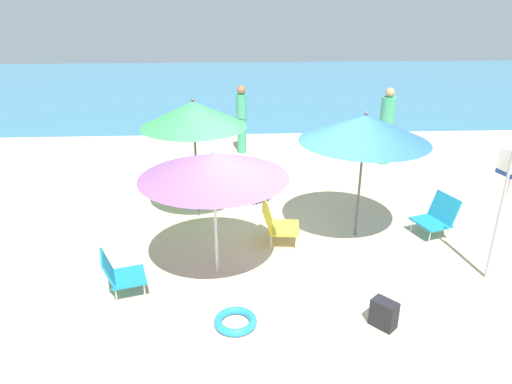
{
  "coord_description": "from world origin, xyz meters",
  "views": [
    {
      "loc": [
        -0.78,
        -6.25,
        3.67
      ],
      "look_at": [
        -0.4,
        0.79,
        0.7
      ],
      "focal_mm": 32.6,
      "sensor_mm": 36.0,
      "label": 1
    }
  ],
  "objects_px": {
    "umbrella_purple": "(213,166)",
    "beach_bag": "(384,314)",
    "beach_chair_b": "(119,273)",
    "person_b": "(242,118)",
    "umbrella_blue": "(365,129)",
    "swim_ring": "(236,321)",
    "person_a": "(386,126)",
    "beach_chair_a": "(437,216)",
    "beach_chair_c": "(261,184)",
    "beach_chair_d": "(276,222)",
    "umbrella_green": "(193,114)",
    "warning_sign": "(504,197)"
  },
  "relations": [
    {
      "from": "umbrella_purple",
      "to": "beach_bag",
      "type": "xyz_separation_m",
      "value": [
        2.02,
        -1.32,
        -1.44
      ]
    },
    {
      "from": "beach_chair_b",
      "to": "person_b",
      "type": "height_order",
      "value": "person_b"
    },
    {
      "from": "umbrella_purple",
      "to": "beach_chair_b",
      "type": "distance_m",
      "value": 1.88
    },
    {
      "from": "umbrella_blue",
      "to": "swim_ring",
      "type": "height_order",
      "value": "umbrella_blue"
    },
    {
      "from": "person_a",
      "to": "person_b",
      "type": "xyz_separation_m",
      "value": [
        -3.34,
        1.0,
        -0.02
      ]
    },
    {
      "from": "person_a",
      "to": "beach_bag",
      "type": "distance_m",
      "value": 6.21
    },
    {
      "from": "person_b",
      "to": "beach_bag",
      "type": "bearing_deg",
      "value": -169.1
    },
    {
      "from": "person_b",
      "to": "beach_chair_b",
      "type": "bearing_deg",
      "value": 162.16
    },
    {
      "from": "umbrella_blue",
      "to": "person_a",
      "type": "bearing_deg",
      "value": 66.27
    },
    {
      "from": "umbrella_purple",
      "to": "person_a",
      "type": "xyz_separation_m",
      "value": [
        3.84,
        4.57,
        -0.72
      ]
    },
    {
      "from": "umbrella_purple",
      "to": "person_a",
      "type": "distance_m",
      "value": 6.01
    },
    {
      "from": "beach_chair_a",
      "to": "beach_chair_c",
      "type": "distance_m",
      "value": 3.25
    },
    {
      "from": "umbrella_blue",
      "to": "person_a",
      "type": "height_order",
      "value": "umbrella_blue"
    },
    {
      "from": "umbrella_purple",
      "to": "swim_ring",
      "type": "height_order",
      "value": "umbrella_purple"
    },
    {
      "from": "person_b",
      "to": "beach_bag",
      "type": "relative_size",
      "value": 4.83
    },
    {
      "from": "person_b",
      "to": "swim_ring",
      "type": "height_order",
      "value": "person_b"
    },
    {
      "from": "person_b",
      "to": "beach_chair_d",
      "type": "bearing_deg",
      "value": -176.41
    },
    {
      "from": "beach_chair_b",
      "to": "swim_ring",
      "type": "bearing_deg",
      "value": -41.87
    },
    {
      "from": "beach_chair_a",
      "to": "beach_chair_d",
      "type": "height_order",
      "value": "beach_chair_d"
    },
    {
      "from": "beach_chair_b",
      "to": "person_a",
      "type": "height_order",
      "value": "person_a"
    },
    {
      "from": "beach_chair_b",
      "to": "person_b",
      "type": "distance_m",
      "value": 6.33
    },
    {
      "from": "swim_ring",
      "to": "beach_bag",
      "type": "relative_size",
      "value": 1.49
    },
    {
      "from": "beach_bag",
      "to": "beach_chair_d",
      "type": "bearing_deg",
      "value": 117.07
    },
    {
      "from": "umbrella_green",
      "to": "swim_ring",
      "type": "bearing_deg",
      "value": -78.55
    },
    {
      "from": "beach_bag",
      "to": "warning_sign",
      "type": "bearing_deg",
      "value": 28.07
    },
    {
      "from": "beach_chair_b",
      "to": "beach_chair_d",
      "type": "height_order",
      "value": "beach_chair_d"
    },
    {
      "from": "person_a",
      "to": "umbrella_green",
      "type": "bearing_deg",
      "value": 6.28
    },
    {
      "from": "umbrella_green",
      "to": "person_a",
      "type": "height_order",
      "value": "umbrella_green"
    },
    {
      "from": "beach_chair_c",
      "to": "person_a",
      "type": "bearing_deg",
      "value": -178.55
    },
    {
      "from": "umbrella_purple",
      "to": "beach_chair_c",
      "type": "height_order",
      "value": "umbrella_purple"
    },
    {
      "from": "beach_chair_b",
      "to": "beach_bag",
      "type": "xyz_separation_m",
      "value": [
        3.29,
        -0.84,
        -0.14
      ]
    },
    {
      "from": "warning_sign",
      "to": "beach_bag",
      "type": "bearing_deg",
      "value": -165.37
    },
    {
      "from": "beach_chair_d",
      "to": "person_b",
      "type": "relative_size",
      "value": 0.41
    },
    {
      "from": "person_a",
      "to": "beach_chair_c",
      "type": "bearing_deg",
      "value": 7.08
    },
    {
      "from": "umbrella_green",
      "to": "beach_chair_a",
      "type": "relative_size",
      "value": 3.04
    },
    {
      "from": "beach_chair_a",
      "to": "beach_chair_c",
      "type": "bearing_deg",
      "value": -48.46
    },
    {
      "from": "umbrella_purple",
      "to": "warning_sign",
      "type": "height_order",
      "value": "warning_sign"
    },
    {
      "from": "person_a",
      "to": "swim_ring",
      "type": "distance_m",
      "value": 6.85
    },
    {
      "from": "beach_chair_a",
      "to": "beach_bag",
      "type": "bearing_deg",
      "value": 36.57
    },
    {
      "from": "beach_chair_b",
      "to": "beach_bag",
      "type": "distance_m",
      "value": 3.4
    },
    {
      "from": "beach_chair_a",
      "to": "beach_bag",
      "type": "height_order",
      "value": "beach_chair_a"
    },
    {
      "from": "umbrella_blue",
      "to": "umbrella_green",
      "type": "relative_size",
      "value": 0.98
    },
    {
      "from": "beach_chair_c",
      "to": "swim_ring",
      "type": "bearing_deg",
      "value": 50.13
    },
    {
      "from": "umbrella_purple",
      "to": "person_b",
      "type": "distance_m",
      "value": 5.64
    },
    {
      "from": "umbrella_green",
      "to": "person_a",
      "type": "relative_size",
      "value": 1.2
    },
    {
      "from": "umbrella_blue",
      "to": "beach_chair_d",
      "type": "relative_size",
      "value": 3.02
    },
    {
      "from": "beach_chair_b",
      "to": "person_a",
      "type": "distance_m",
      "value": 7.21
    },
    {
      "from": "person_b",
      "to": "umbrella_purple",
      "type": "bearing_deg",
      "value": 173.32
    },
    {
      "from": "umbrella_purple",
      "to": "warning_sign",
      "type": "relative_size",
      "value": 1.05
    },
    {
      "from": "umbrella_blue",
      "to": "warning_sign",
      "type": "xyz_separation_m",
      "value": [
        1.54,
        -1.36,
        -0.59
      ]
    }
  ]
}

